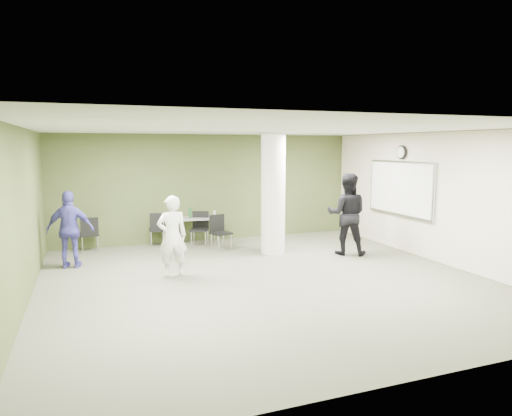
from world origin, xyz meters
name	(u,v)px	position (x,y,z in m)	size (l,w,h in m)	color
floor	(264,280)	(0.00, 0.00, 0.00)	(8.00, 8.00, 0.00)	#515341
ceiling	(265,129)	(0.00, 0.00, 2.80)	(8.00, 8.00, 0.00)	white
wall_back	(209,188)	(0.00, 4.00, 1.40)	(8.00, 0.02, 2.80)	#424F25
wall_left	(21,218)	(-4.00, 0.00, 1.40)	(0.02, 8.00, 2.80)	#424F25
wall_right_cream	(439,198)	(4.00, 0.00, 1.40)	(0.02, 8.00, 2.80)	beige
column	(273,194)	(1.00, 2.00, 1.40)	(0.56, 0.56, 2.80)	silver
whiteboard	(400,188)	(3.92, 1.20, 1.50)	(0.05, 2.30, 1.30)	silver
wall_clock	(401,152)	(3.92, 1.20, 2.35)	(0.06, 0.32, 0.32)	black
folding_table	(190,219)	(-0.63, 3.55, 0.65)	(1.54, 0.81, 0.95)	gray
wastebasket	(168,242)	(-1.22, 3.42, 0.14)	(0.25, 0.25, 0.29)	#4C4C4C
chair_back_left	(89,232)	(-3.03, 3.57, 0.49)	(0.44, 0.44, 0.84)	black
chair_back_right	(158,227)	(-1.43, 3.57, 0.51)	(0.47, 0.47, 0.87)	black
chair_table_left	(200,226)	(-0.42, 3.36, 0.50)	(0.56, 0.56, 0.87)	black
chair_table_right	(219,230)	(-0.08, 2.78, 0.49)	(0.52, 0.52, 0.85)	black
woman_white	(172,236)	(-1.55, 0.87, 0.78)	(0.57, 0.37, 1.57)	white
man_black	(347,214)	(2.54, 1.28, 0.94)	(0.91, 0.71, 1.88)	black
man_blue	(70,230)	(-3.40, 2.23, 0.80)	(0.93, 0.39, 1.59)	#403D99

